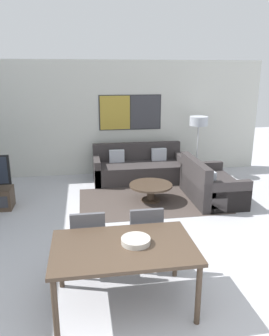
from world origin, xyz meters
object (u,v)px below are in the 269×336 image
Objects in this scene: dining_table at (124,251)px; floor_lamp at (199,124)px; dining_chair_left at (88,236)px; dining_chair_centre at (145,232)px; sofa_main at (139,168)px; coffee_table at (151,188)px; fruit_bowl at (136,240)px; sofa_side at (209,187)px.

floor_lamp is (2.40, 4.46, 0.65)m from dining_table.
dining_chair_left and dining_chair_centre have the same top height.
sofa_main is 4.51m from dining_table.
floor_lamp reaches higher than dining_chair_centre.
coffee_table is 2.34m from floor_lamp.
fruit_bowl is at bearing -100.22° from sofa_main.
dining_chair_centre is at bearing 141.24° from sofa_side.
sofa_side is 0.99× the size of floor_lamp.
floor_lamp is at bearing 53.66° from dining_chair_left.
floor_lamp is (1.48, 0.06, 1.03)m from sofa_main.
fruit_bowl is 0.21× the size of floor_lamp.
sofa_side is 3.30m from dining_chair_left.
sofa_side is at bearing 55.30° from fruit_bowl.
dining_table is at bearing -169.82° from fruit_bowl.
sofa_main is 1.46× the size of floor_lamp.
dining_chair_left reaches higher than dining_table.
sofa_main is 2.51× the size of coffee_table.
coffee_table is at bearing 72.69° from dining_table.
dining_chair_centre is (-0.56, -3.69, 0.23)m from sofa_main.
sofa_side is 2.79m from dining_chair_centre.
fruit_bowl is at bearing -108.72° from dining_chair_centre.
coffee_table is at bearing 60.43° from dining_chair_left.
sofa_side reaches higher than fruit_bowl.
sofa_side is 3.58m from dining_table.
coffee_table is 2.63m from dining_chair_left.
dining_chair_left is at bearing 117.99° from dining_table.
fruit_bowl is 5.01m from floor_lamp.
dining_table is (-2.11, -2.87, 0.38)m from sofa_side.
dining_table reaches higher than coffee_table.
fruit_bowl is at bearing -104.98° from coffee_table.
sofa_main and sofa_side have the same top height.
sofa_side is 1.19m from coffee_table.
sofa_main is at bearing 81.41° from dining_chair_centre.
dining_table is 1.75× the size of dining_chair_left.
dining_chair_centre is at bearing 0.88° from dining_chair_left.
dining_chair_centre is at bearing 62.40° from dining_table.
dining_chair_left is (-1.29, -2.28, 0.24)m from coffee_table.
floor_lamp is at bearing 62.93° from fruit_bowl.
floor_lamp is (2.77, 3.77, 0.80)m from dining_chair_left.
dining_chair_centre reaches higher than fruit_bowl.
dining_table is 0.81m from dining_chair_centre.
sofa_side is 1.68× the size of dining_chair_left.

